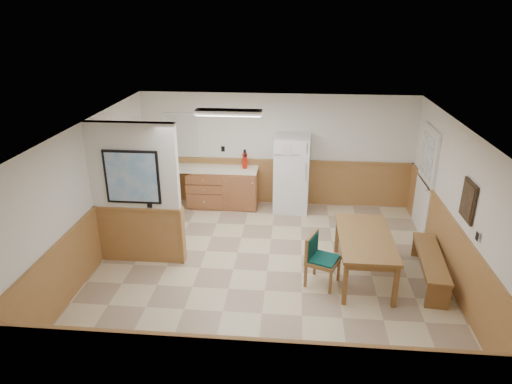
# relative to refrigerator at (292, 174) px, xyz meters

# --- Properties ---
(ground) EXTENTS (6.00, 6.00, 0.00)m
(ground) POSITION_rel_refrigerator_xyz_m (-0.36, -2.63, -0.84)
(ground) COLOR beige
(ground) RESTS_ON ground
(ceiling) EXTENTS (6.00, 6.00, 0.02)m
(ceiling) POSITION_rel_refrigerator_xyz_m (-0.36, -2.63, 1.66)
(ceiling) COLOR white
(ceiling) RESTS_ON back_wall
(back_wall) EXTENTS (6.00, 0.02, 2.50)m
(back_wall) POSITION_rel_refrigerator_xyz_m (-0.36, 0.37, 0.41)
(back_wall) COLOR white
(back_wall) RESTS_ON ground
(right_wall) EXTENTS (0.02, 6.00, 2.50)m
(right_wall) POSITION_rel_refrigerator_xyz_m (2.64, -2.63, 0.41)
(right_wall) COLOR white
(right_wall) RESTS_ON ground
(left_wall) EXTENTS (0.02, 6.00, 2.50)m
(left_wall) POSITION_rel_refrigerator_xyz_m (-3.36, -2.63, 0.41)
(left_wall) COLOR white
(left_wall) RESTS_ON ground
(wainscot_back) EXTENTS (6.00, 0.04, 1.00)m
(wainscot_back) POSITION_rel_refrigerator_xyz_m (-0.36, 0.35, -0.34)
(wainscot_back) COLOR #A46F41
(wainscot_back) RESTS_ON ground
(wainscot_right) EXTENTS (0.04, 6.00, 1.00)m
(wainscot_right) POSITION_rel_refrigerator_xyz_m (2.62, -2.63, -0.34)
(wainscot_right) COLOR #A46F41
(wainscot_right) RESTS_ON ground
(wainscot_left) EXTENTS (0.04, 6.00, 1.00)m
(wainscot_left) POSITION_rel_refrigerator_xyz_m (-3.34, -2.63, -0.34)
(wainscot_left) COLOR #A46F41
(wainscot_left) RESTS_ON ground
(partition_wall) EXTENTS (1.50, 0.20, 2.50)m
(partition_wall) POSITION_rel_refrigerator_xyz_m (-2.61, -2.43, 0.39)
(partition_wall) COLOR white
(partition_wall) RESTS_ON ground
(kitchen_counter) EXTENTS (2.20, 0.61, 1.00)m
(kitchen_counter) POSITION_rel_refrigerator_xyz_m (-1.56, 0.05, -0.38)
(kitchen_counter) COLOR #995C36
(kitchen_counter) RESTS_ON ground
(exterior_door) EXTENTS (0.07, 1.02, 2.15)m
(exterior_door) POSITION_rel_refrigerator_xyz_m (2.61, -0.73, 0.21)
(exterior_door) COLOR white
(exterior_door) RESTS_ON ground
(kitchen_window) EXTENTS (0.80, 0.04, 1.00)m
(kitchen_window) POSITION_rel_refrigerator_xyz_m (-2.46, 0.35, 0.71)
(kitchen_window) COLOR white
(kitchen_window) RESTS_ON back_wall
(wall_painting) EXTENTS (0.04, 0.50, 0.60)m
(wall_painting) POSITION_rel_refrigerator_xyz_m (2.61, -2.93, 0.71)
(wall_painting) COLOR #2F1F12
(wall_painting) RESTS_ON right_wall
(fluorescent_fixture) EXTENTS (1.20, 0.30, 0.09)m
(fluorescent_fixture) POSITION_rel_refrigerator_xyz_m (-1.16, -1.33, 1.61)
(fluorescent_fixture) COLOR white
(fluorescent_fixture) RESTS_ON ceiling
(refrigerator) EXTENTS (0.78, 0.74, 1.68)m
(refrigerator) POSITION_rel_refrigerator_xyz_m (0.00, 0.00, 0.00)
(refrigerator) COLOR white
(refrigerator) RESTS_ON ground
(dining_table) EXTENTS (0.87, 1.73, 0.75)m
(dining_table) POSITION_rel_refrigerator_xyz_m (1.23, -2.65, -0.18)
(dining_table) COLOR olive
(dining_table) RESTS_ON ground
(dining_bench) EXTENTS (0.52, 1.69, 0.45)m
(dining_bench) POSITION_rel_refrigerator_xyz_m (2.31, -2.66, -0.50)
(dining_bench) COLOR olive
(dining_bench) RESTS_ON ground
(dining_chair) EXTENTS (0.78, 0.66, 0.85)m
(dining_chair) POSITION_rel_refrigerator_xyz_m (0.47, -2.89, -0.35)
(dining_chair) COLOR olive
(dining_chair) RESTS_ON ground
(fire_extinguisher) EXTENTS (0.13, 0.13, 0.42)m
(fire_extinguisher) POSITION_rel_refrigerator_xyz_m (-1.04, 0.09, 0.25)
(fire_extinguisher) COLOR red
(fire_extinguisher) RESTS_ON kitchen_counter
(soap_bottle) EXTENTS (0.09, 0.09, 0.23)m
(soap_bottle) POSITION_rel_refrigerator_xyz_m (-2.60, 0.05, 0.17)
(soap_bottle) COLOR green
(soap_bottle) RESTS_ON kitchen_counter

